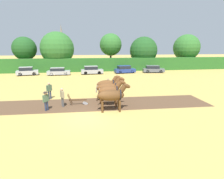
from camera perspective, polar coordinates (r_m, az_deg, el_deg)
ground_plane at (r=13.26m, az=-7.84°, el=-9.22°), size 240.00×240.00×0.00m
plowed_furrow_strip at (r=16.54m, az=-15.19°, el=-4.94°), size 26.85×4.96×0.01m
hedgerow at (r=39.36m, az=-8.87°, el=7.95°), size 76.94×1.89×2.88m
tree_left at (r=43.50m, az=-26.69°, el=11.82°), size 5.09×5.09×7.48m
tree_center_left at (r=41.81m, az=-17.44°, el=12.62°), size 7.36×7.36×8.62m
tree_center at (r=43.33m, az=-0.43°, el=14.40°), size 5.27×5.27×8.48m
tree_center_right at (r=44.11m, az=10.25°, el=12.37°), size 6.62×6.62×7.76m
tree_right at (r=49.67m, az=23.13°, el=12.47°), size 6.58×6.58×8.47m
church_spire at (r=80.04m, az=-16.08°, el=14.90°), size 2.31×2.31×15.03m
draft_horse_lead_left at (r=14.12m, az=0.06°, el=-1.91°), size 2.84×1.02×2.36m
draft_horse_lead_right at (r=15.41m, az=-0.54°, el=-0.51°), size 2.60×1.02×2.40m
draft_horse_trail_left at (r=16.71m, az=-1.02°, el=0.60°), size 2.86×1.00×2.47m
draft_horse_trail_right at (r=18.02m, az=-1.49°, el=1.57°), size 2.70×1.09×2.42m
plow at (r=16.29m, az=-10.53°, el=-3.78°), size 1.81×0.47×1.13m
farmer_at_plow at (r=15.92m, az=-15.94°, el=-2.03°), size 0.39×0.62×1.68m
farmer_beside_team at (r=19.99m, az=-1.30°, el=1.61°), size 0.45×0.54×1.69m
farmer_onlooker_left at (r=15.35m, az=-20.78°, el=-3.14°), size 0.44×0.52×1.62m
farmer_onlooker_right at (r=18.69m, az=-19.80°, el=-0.02°), size 0.48×0.54×1.70m
parked_car_far_left at (r=37.05m, az=-25.99°, el=5.37°), size 4.11×2.56×1.59m
parked_car_left at (r=35.17m, az=-17.06°, el=5.65°), size 4.29×1.91×1.43m
parked_car_center_left at (r=35.15m, az=-6.64°, el=6.28°), size 4.39×1.97×1.61m
parked_car_center at (r=36.40m, az=4.14°, el=6.54°), size 4.38×2.25×1.56m
parked_car_center_right at (r=38.00m, az=13.27°, el=6.48°), size 4.58×2.34×1.51m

